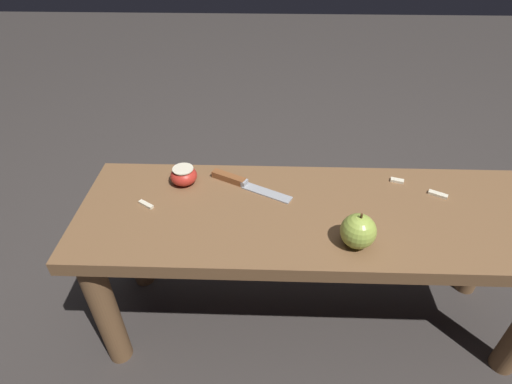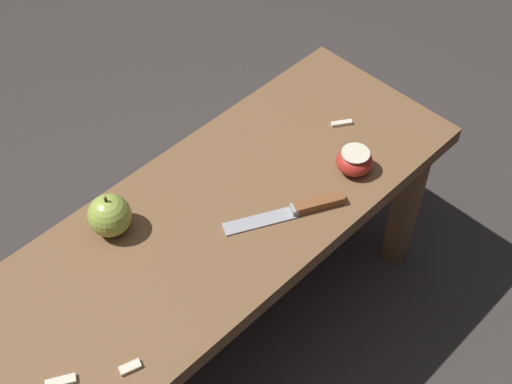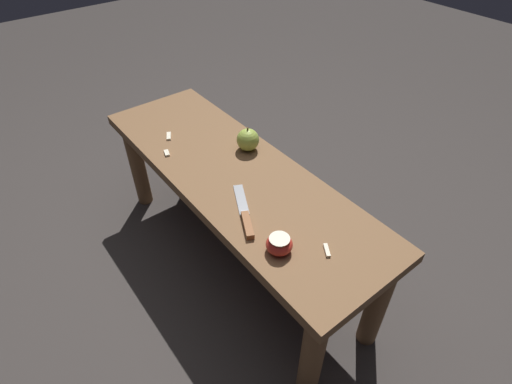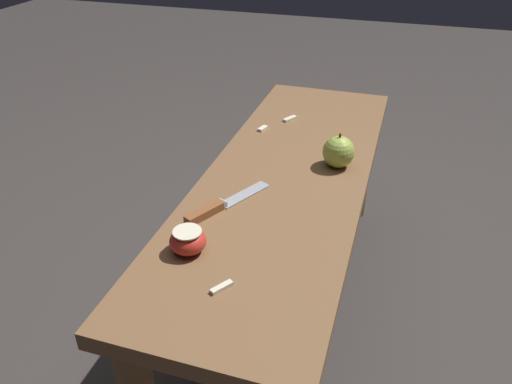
{
  "view_description": "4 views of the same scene",
  "coord_description": "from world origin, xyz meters",
  "px_view_note": "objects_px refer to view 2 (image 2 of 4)",
  "views": [
    {
      "loc": [
        -0.15,
        -0.83,
        1.2
      ],
      "look_at": [
        -0.17,
        0.03,
        0.52
      ],
      "focal_mm": 28.0,
      "sensor_mm": 36.0,
      "label": 1
    },
    {
      "loc": [
        0.49,
        0.7,
        1.62
      ],
      "look_at": [
        -0.17,
        0.03,
        0.52
      ],
      "focal_mm": 50.0,
      "sensor_mm": 36.0,
      "label": 2
    },
    {
      "loc": [
        -0.95,
        0.64,
        1.38
      ],
      "look_at": [
        -0.17,
        0.03,
        0.52
      ],
      "focal_mm": 28.0,
      "sensor_mm": 36.0,
      "label": 3
    },
    {
      "loc": [
        -1.14,
        -0.27,
        1.15
      ],
      "look_at": [
        -0.17,
        0.03,
        0.52
      ],
      "focal_mm": 35.0,
      "sensor_mm": 36.0,
      "label": 4
    }
  ],
  "objects_px": {
    "knife": "(302,208)",
    "apple_whole": "(110,215)",
    "apple_cut": "(354,161)",
    "wooden_bench": "(186,267)"
  },
  "relations": [
    {
      "from": "wooden_bench",
      "to": "knife",
      "type": "relative_size",
      "value": 5.45
    },
    {
      "from": "knife",
      "to": "apple_cut",
      "type": "distance_m",
      "value": 0.16
    },
    {
      "from": "apple_whole",
      "to": "apple_cut",
      "type": "distance_m",
      "value": 0.52
    },
    {
      "from": "knife",
      "to": "wooden_bench",
      "type": "bearing_deg",
      "value": -0.01
    },
    {
      "from": "knife",
      "to": "apple_whole",
      "type": "bearing_deg",
      "value": -10.9
    },
    {
      "from": "knife",
      "to": "apple_cut",
      "type": "bearing_deg",
      "value": -152.87
    },
    {
      "from": "apple_whole",
      "to": "wooden_bench",
      "type": "bearing_deg",
      "value": 122.51
    },
    {
      "from": "knife",
      "to": "apple_whole",
      "type": "relative_size",
      "value": 2.46
    },
    {
      "from": "knife",
      "to": "apple_cut",
      "type": "xyz_separation_m",
      "value": [
        -0.16,
        0.0,
        0.02
      ]
    },
    {
      "from": "apple_cut",
      "to": "knife",
      "type": "bearing_deg",
      "value": -0.12
    }
  ]
}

